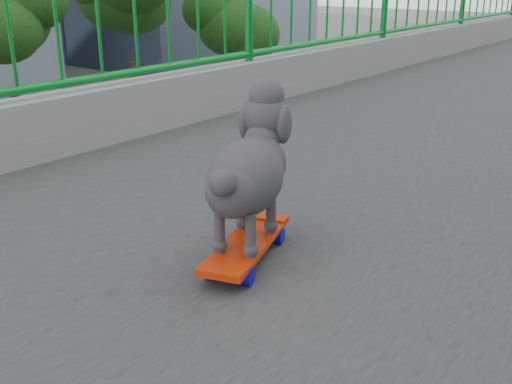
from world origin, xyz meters
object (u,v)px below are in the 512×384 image
object	(u,v)px
poodle	(249,168)
car_5	(418,201)
car_1	(372,162)
car_6	(353,174)
skateboard	(246,246)
car_4	(112,150)

from	to	relation	value
poodle	car_5	bearing A→B (deg)	91.53
car_1	car_6	distance (m)	1.48
skateboard	car_4	size ratio (longest dim) A/B	0.11
poodle	car_4	xyz separation A→B (m)	(-18.93, 14.08, -6.55)
poodle	skateboard	bearing A→B (deg)	-90.00
car_4	car_5	xyz separation A→B (m)	(12.80, 2.45, -0.00)
skateboard	car_1	bearing A→B (deg)	96.98
car_6	skateboard	bearing A→B (deg)	-62.38
car_1	car_4	xyz separation A→B (m)	(-9.60, -5.21, -0.05)
car_5	car_6	size ratio (longest dim) A/B	0.93
poodle	car_5	size ratio (longest dim) A/B	0.11
car_5	car_6	world-z (taller)	car_5
car_6	car_4	bearing A→B (deg)	-158.73
poodle	car_6	distance (m)	21.17
poodle	car_5	distance (m)	18.81
poodle	car_1	world-z (taller)	poodle
poodle	car_1	distance (m)	22.39
car_4	car_6	world-z (taller)	car_4
skateboard	car_6	size ratio (longest dim) A/B	0.10
car_1	car_4	bearing A→B (deg)	-151.51
car_1	car_5	xyz separation A→B (m)	(3.20, -2.76, -0.05)
car_4	car_1	bearing A→B (deg)	-151.51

